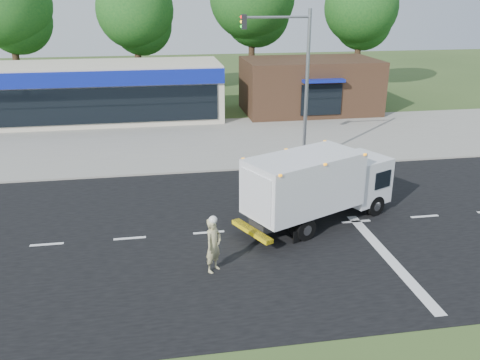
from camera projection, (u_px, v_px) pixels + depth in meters
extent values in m
plane|color=#385123|center=(284.00, 227.00, 20.10)|extent=(120.00, 120.00, 0.00)
cube|color=black|center=(284.00, 227.00, 20.10)|extent=(60.00, 14.00, 0.02)
cube|color=gray|center=(247.00, 162.00, 27.66)|extent=(60.00, 2.40, 0.12)
cube|color=gray|center=(231.00, 135.00, 33.04)|extent=(60.00, 9.00, 0.02)
cube|color=silver|center=(47.00, 244.00, 18.69)|extent=(1.20, 0.15, 0.01)
cube|color=silver|center=(130.00, 238.00, 19.16)|extent=(1.20, 0.15, 0.01)
cube|color=silver|center=(209.00, 232.00, 19.63)|extent=(1.20, 0.15, 0.01)
cube|color=silver|center=(284.00, 227.00, 20.09)|extent=(1.20, 0.15, 0.01)
cube|color=silver|center=(356.00, 221.00, 20.56)|extent=(1.20, 0.15, 0.01)
cube|color=silver|center=(425.00, 216.00, 21.03)|extent=(1.20, 0.15, 0.01)
cube|color=silver|center=(388.00, 257.00, 17.79)|extent=(0.40, 7.00, 0.01)
cube|color=black|center=(302.00, 213.00, 19.89)|extent=(4.47, 2.73, 0.32)
cube|color=silver|center=(361.00, 178.00, 21.33)|extent=(2.46, 2.52, 1.89)
cube|color=black|center=(375.00, 170.00, 21.73)|extent=(0.85, 1.61, 0.81)
cube|color=white|center=(304.00, 182.00, 19.45)|extent=(5.00, 3.87, 2.12)
cube|color=silver|center=(256.00, 196.00, 18.25)|extent=(0.81, 1.66, 1.71)
cube|color=yellow|center=(252.00, 231.00, 18.64)|extent=(1.20, 2.09, 0.16)
cube|color=orange|center=(305.00, 157.00, 19.09)|extent=(4.85, 3.83, 0.07)
cylinder|color=black|center=(345.00, 193.00, 22.35)|extent=(0.90, 0.61, 0.87)
cylinder|color=black|center=(375.00, 206.00, 21.03)|extent=(0.90, 0.61, 0.87)
cylinder|color=black|center=(275.00, 213.00, 20.32)|extent=(0.90, 0.61, 0.87)
cylinder|color=black|center=(305.00, 229.00, 18.93)|extent=(0.90, 0.61, 0.87)
imported|color=tan|center=(213.00, 245.00, 16.65)|extent=(0.80, 0.81, 1.89)
sphere|color=white|center=(213.00, 220.00, 16.33)|extent=(0.28, 0.28, 0.28)
cube|color=beige|center=(95.00, 92.00, 36.49)|extent=(18.00, 6.00, 4.00)
cube|color=#0E1D91|center=(88.00, 79.00, 33.19)|extent=(18.00, 0.30, 1.00)
cube|color=black|center=(91.00, 106.00, 33.81)|extent=(17.00, 0.12, 2.40)
cube|color=#382316|center=(309.00, 86.00, 38.99)|extent=(10.00, 6.00, 4.00)
cube|color=#0E1D91|center=(323.00, 80.00, 35.81)|extent=(3.00, 1.20, 0.20)
cube|color=black|center=(321.00, 100.00, 36.34)|extent=(3.00, 0.12, 2.20)
cylinder|color=gray|center=(307.00, 90.00, 26.20)|extent=(0.18, 0.18, 8.00)
cylinder|color=gray|center=(276.00, 17.00, 24.69)|extent=(3.40, 0.12, 0.12)
cube|color=black|center=(244.00, 22.00, 24.51)|extent=(0.25, 0.25, 0.70)
cylinder|color=#332114|center=(16.00, 57.00, 42.22)|extent=(0.56, 0.56, 7.35)
sphere|color=#164E1A|center=(8.00, 4.00, 40.76)|extent=(6.93, 6.93, 6.93)
sphere|color=#164E1A|center=(18.00, 21.00, 41.77)|extent=(5.46, 5.46, 5.46)
cylinder|color=#332114|center=(138.00, 58.00, 43.86)|extent=(0.56, 0.56, 6.86)
sphere|color=#164E1A|center=(135.00, 10.00, 42.50)|extent=(6.47, 6.47, 6.47)
sphere|color=#164E1A|center=(142.00, 25.00, 43.48)|extent=(5.10, 5.10, 5.10)
cylinder|color=#332114|center=(252.00, 50.00, 45.25)|extent=(0.56, 0.56, 7.84)
sphere|color=#164E1A|center=(256.00, 14.00, 44.74)|extent=(5.82, 5.82, 5.82)
cylinder|color=#332114|center=(358.00, 52.00, 46.95)|extent=(0.56, 0.56, 7.00)
sphere|color=#164E1A|center=(361.00, 7.00, 45.56)|extent=(6.60, 6.60, 6.60)
sphere|color=#164E1A|center=(363.00, 22.00, 46.55)|extent=(5.20, 5.20, 5.20)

